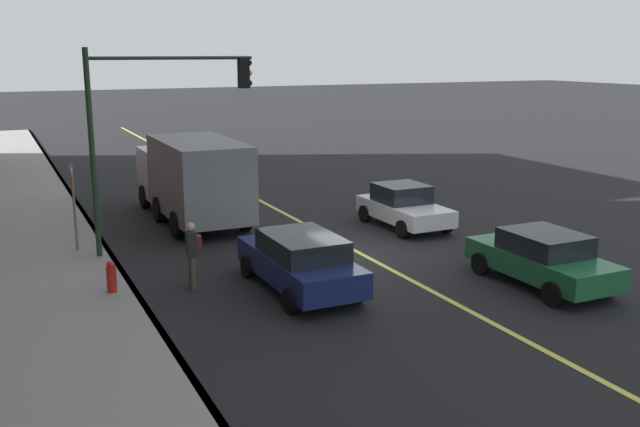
{
  "coord_description": "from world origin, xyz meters",
  "views": [
    {
      "loc": [
        -17.99,
        9.82,
        5.92
      ],
      "look_at": [
        -1.67,
        2.1,
        1.78
      ],
      "focal_mm": 39.68,
      "sensor_mm": 36.0,
      "label": 1
    }
  ],
  "objects_px": {
    "car_green": "(542,258)",
    "street_sign_post": "(74,201)",
    "car_navy": "(300,261)",
    "pedestrian_with_backpack": "(192,250)",
    "traffic_light_mast": "(155,114)",
    "car_white": "(404,206)",
    "truck_gray": "(193,177)",
    "fire_hydrant": "(112,280)"
  },
  "relations": [
    {
      "from": "pedestrian_with_backpack",
      "to": "traffic_light_mast",
      "type": "distance_m",
      "value": 4.74
    },
    {
      "from": "traffic_light_mast",
      "to": "fire_hydrant",
      "type": "bearing_deg",
      "value": 149.29
    },
    {
      "from": "car_white",
      "to": "street_sign_post",
      "type": "xyz_separation_m",
      "value": [
        1.21,
        10.64,
        0.9
      ]
    },
    {
      "from": "car_green",
      "to": "traffic_light_mast",
      "type": "distance_m",
      "value": 11.43
    },
    {
      "from": "street_sign_post",
      "to": "fire_hydrant",
      "type": "distance_m",
      "value": 4.51
    },
    {
      "from": "car_green",
      "to": "car_white",
      "type": "bearing_deg",
      "value": -0.77
    },
    {
      "from": "car_green",
      "to": "street_sign_post",
      "type": "relative_size",
      "value": 1.51
    },
    {
      "from": "pedestrian_with_backpack",
      "to": "fire_hydrant",
      "type": "relative_size",
      "value": 1.84
    },
    {
      "from": "car_navy",
      "to": "fire_hydrant",
      "type": "height_order",
      "value": "car_navy"
    },
    {
      "from": "car_white",
      "to": "street_sign_post",
      "type": "bearing_deg",
      "value": 83.51
    },
    {
      "from": "traffic_light_mast",
      "to": "fire_hydrant",
      "type": "distance_m",
      "value": 5.43
    },
    {
      "from": "pedestrian_with_backpack",
      "to": "street_sign_post",
      "type": "xyz_separation_m",
      "value": [
        4.48,
        2.31,
        0.61
      ]
    },
    {
      "from": "traffic_light_mast",
      "to": "street_sign_post",
      "type": "height_order",
      "value": "traffic_light_mast"
    },
    {
      "from": "car_green",
      "to": "street_sign_post",
      "type": "xyz_separation_m",
      "value": [
        8.1,
        10.55,
        0.89
      ]
    },
    {
      "from": "fire_hydrant",
      "to": "pedestrian_with_backpack",
      "type": "bearing_deg",
      "value": -93.66
    },
    {
      "from": "car_white",
      "to": "car_navy",
      "type": "distance_m",
      "value": 7.47
    },
    {
      "from": "pedestrian_with_backpack",
      "to": "traffic_light_mast",
      "type": "bearing_deg",
      "value": -0.25
    },
    {
      "from": "car_navy",
      "to": "pedestrian_with_backpack",
      "type": "bearing_deg",
      "value": 61.76
    },
    {
      "from": "car_navy",
      "to": "street_sign_post",
      "type": "xyz_separation_m",
      "value": [
        5.78,
        4.73,
        0.85
      ]
    },
    {
      "from": "truck_gray",
      "to": "street_sign_post",
      "type": "relative_size",
      "value": 2.66
    },
    {
      "from": "car_white",
      "to": "truck_gray",
      "type": "height_order",
      "value": "truck_gray"
    },
    {
      "from": "pedestrian_with_backpack",
      "to": "street_sign_post",
      "type": "relative_size",
      "value": 0.63
    },
    {
      "from": "car_navy",
      "to": "traffic_light_mast",
      "type": "height_order",
      "value": "traffic_light_mast"
    },
    {
      "from": "truck_gray",
      "to": "traffic_light_mast",
      "type": "height_order",
      "value": "traffic_light_mast"
    },
    {
      "from": "car_green",
      "to": "car_white",
      "type": "xyz_separation_m",
      "value": [
        6.88,
        -0.09,
        -0.0
      ]
    },
    {
      "from": "truck_gray",
      "to": "traffic_light_mast",
      "type": "bearing_deg",
      "value": 151.48
    },
    {
      "from": "car_white",
      "to": "pedestrian_with_backpack",
      "type": "xyz_separation_m",
      "value": [
        -3.27,
        8.33,
        0.29
      ]
    },
    {
      "from": "car_navy",
      "to": "traffic_light_mast",
      "type": "relative_size",
      "value": 0.74
    },
    {
      "from": "truck_gray",
      "to": "street_sign_post",
      "type": "height_order",
      "value": "truck_gray"
    },
    {
      "from": "car_white",
      "to": "street_sign_post",
      "type": "relative_size",
      "value": 1.4
    },
    {
      "from": "car_navy",
      "to": "pedestrian_with_backpack",
      "type": "height_order",
      "value": "pedestrian_with_backpack"
    },
    {
      "from": "fire_hydrant",
      "to": "truck_gray",
      "type": "bearing_deg",
      "value": -29.58
    },
    {
      "from": "pedestrian_with_backpack",
      "to": "car_green",
      "type": "bearing_deg",
      "value": -113.7
    },
    {
      "from": "street_sign_post",
      "to": "fire_hydrant",
      "type": "bearing_deg",
      "value": -175.99
    },
    {
      "from": "truck_gray",
      "to": "pedestrian_with_backpack",
      "type": "distance_m",
      "value": 7.52
    },
    {
      "from": "car_green",
      "to": "car_navy",
      "type": "bearing_deg",
      "value": 68.29
    },
    {
      "from": "car_green",
      "to": "pedestrian_with_backpack",
      "type": "relative_size",
      "value": 2.39
    },
    {
      "from": "car_green",
      "to": "car_white",
      "type": "distance_m",
      "value": 6.89
    },
    {
      "from": "car_green",
      "to": "truck_gray",
      "type": "height_order",
      "value": "truck_gray"
    },
    {
      "from": "car_navy",
      "to": "street_sign_post",
      "type": "relative_size",
      "value": 1.63
    },
    {
      "from": "street_sign_post",
      "to": "fire_hydrant",
      "type": "height_order",
      "value": "street_sign_post"
    },
    {
      "from": "car_green",
      "to": "traffic_light_mast",
      "type": "relative_size",
      "value": 0.69
    }
  ]
}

